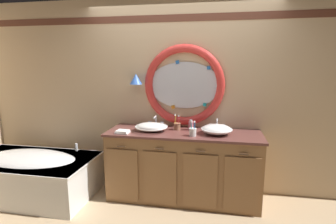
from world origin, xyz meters
The scene contains 12 objects.
ground_plane centered at (0.00, 0.00, 0.00)m, with size 14.00×14.00×0.00m, color tan.
back_wall_assembly centered at (0.00, 0.58, 1.32)m, with size 6.40×0.26×2.60m.
vanity_counter centered at (0.10, 0.25, 0.45)m, with size 1.95×0.65×0.89m.
bathtub centered at (-1.91, -0.06, 0.31)m, with size 1.70×0.95×0.62m.
sink_basin_left centered at (-0.31, 0.22, 0.95)m, with size 0.42×0.42×0.11m.
sink_basin_right centered at (0.51, 0.22, 0.95)m, with size 0.38×0.38×0.12m.
faucet_set_left centered at (-0.31, 0.47, 0.95)m, with size 0.23×0.14×0.15m.
faucet_set_right centered at (0.51, 0.47, 0.95)m, with size 0.21×0.13×0.14m.
toothbrush_holder_left centered at (0.00, 0.34, 0.94)m, with size 0.10×0.10×0.21m.
toothbrush_holder_right centered at (0.23, 0.09, 0.95)m, with size 0.09×0.09×0.19m.
soap_dispenser centered at (0.18, 0.37, 0.95)m, with size 0.06×0.07×0.14m.
folded_hand_towel centered at (-0.64, 0.05, 0.91)m, with size 0.16×0.14×0.04m.
Camera 1 is at (0.51, -2.96, 1.76)m, focal length 28.22 mm.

